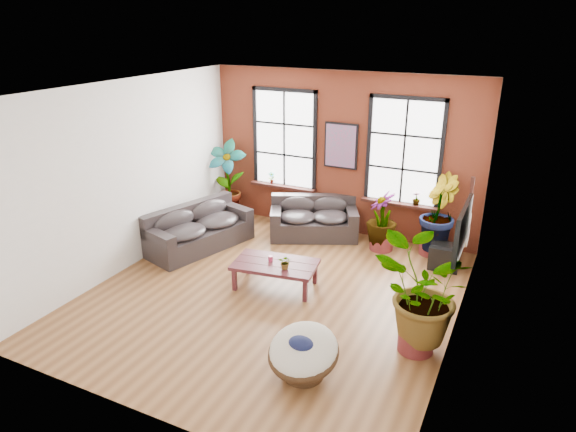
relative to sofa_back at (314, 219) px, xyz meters
The scene contains 19 objects.
room 2.90m from the sofa_back, 81.40° to the right, with size 6.04×6.54×3.54m.
sofa_back is the anchor object (origin of this frame).
sofa_left 2.51m from the sofa_back, 140.29° to the right, with size 1.54×2.41×0.88m.
coffee_table 2.44m from the sofa_back, 83.01° to the right, with size 1.56×1.03×0.56m.
papasan_chair 4.77m from the sofa_back, 68.50° to the right, with size 1.02×1.03×0.72m.
poster 1.68m from the sofa_back, 52.39° to the left, with size 0.74×0.06×0.98m.
tv_wall_unit 4.09m from the sofa_back, 32.19° to the right, with size 0.13×1.86×1.20m.
media_box 2.90m from the sofa_back, ahead, with size 0.58×0.49×0.46m.
pot_back_left 2.24m from the sofa_back, behind, with size 0.51×0.51×0.36m.
pot_back_right 2.56m from the sofa_back, ahead, with size 0.59×0.59×0.38m.
pot_right_wall 4.39m from the sofa_back, 47.20° to the right, with size 0.59×0.59×0.38m.
pot_mid 1.57m from the sofa_back, ahead, with size 0.64×0.64×0.35m.
floor_plant_back_left 2.32m from the sofa_back, behind, with size 0.91×0.62×1.74m, color #295015.
floor_plant_back_right 2.63m from the sofa_back, ahead, with size 0.84×0.68×1.53m, color #295015.
floor_plant_right_wall 4.40m from the sofa_back, 47.16° to the right, with size 1.33×1.16×1.48m, color #295015.
floor_plant_mid 1.56m from the sofa_back, ahead, with size 0.62×0.62×1.10m, color #295015.
table_plant 2.62m from the sofa_back, 77.57° to the right, with size 0.23×0.20×0.25m, color #295015.
sill_plant_left 1.49m from the sofa_back, 160.57° to the left, with size 0.14×0.10×0.27m, color #295015.
sill_plant_right 2.23m from the sofa_back, 12.10° to the left, with size 0.15×0.15×0.27m, color #295015.
Camera 1 is at (3.65, -6.94, 4.50)m, focal length 32.00 mm.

